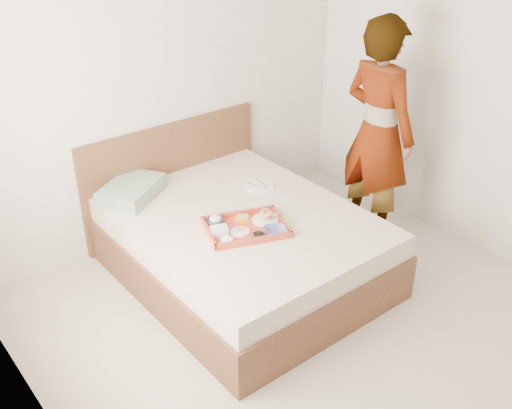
{
  "coord_description": "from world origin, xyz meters",
  "views": [
    {
      "loc": [
        -2.32,
        -2.04,
        2.73
      ],
      "look_at": [
        0.02,
        0.9,
        0.65
      ],
      "focal_mm": 41.97,
      "sensor_mm": 36.0,
      "label": 1
    }
  ],
  "objects": [
    {
      "name": "plastic_tub",
      "position": [
        -0.32,
        0.88,
        0.57
      ],
      "size": [
        0.14,
        0.13,
        0.05
      ],
      "primitive_type": "cube",
      "rotation": [
        0.0,
        0.0,
        -0.36
      ],
      "color": "silver",
      "rests_on": "tray"
    },
    {
      "name": "pillow",
      "position": [
        -0.52,
        1.76,
        0.59
      ],
      "size": [
        0.62,
        0.56,
        0.12
      ],
      "primitive_type": "cube",
      "rotation": [
        0.0,
        0.0,
        0.56
      ],
      "color": "gray",
      "rests_on": "bed"
    },
    {
      "name": "meat_plate",
      "position": [
        -0.2,
        0.8,
        0.55
      ],
      "size": [
        0.18,
        0.18,
        0.01
      ],
      "primitive_type": "cylinder",
      "rotation": [
        0.0,
        0.0,
        -0.36
      ],
      "color": "white",
      "rests_on": "tray"
    },
    {
      "name": "wall_back",
      "position": [
        0.0,
        2.0,
        1.3
      ],
      "size": [
        3.5,
        0.01,
        2.6
      ],
      "primitive_type": "cube",
      "color": "silver",
      "rests_on": "ground"
    },
    {
      "name": "dinner_plate",
      "position": [
        0.37,
        1.3,
        0.54
      ],
      "size": [
        0.27,
        0.27,
        0.01
      ],
      "primitive_type": "cylinder",
      "rotation": [
        0.0,
        0.0,
        0.05
      ],
      "color": "white",
      "rests_on": "bed"
    },
    {
      "name": "navy_bowl_big",
      "position": [
        -0.01,
        0.64,
        0.56
      ],
      "size": [
        0.2,
        0.2,
        0.04
      ],
      "primitive_type": "imported",
      "rotation": [
        0.0,
        0.0,
        -0.36
      ],
      "color": "#171C45",
      "rests_on": "tray"
    },
    {
      "name": "tray",
      "position": [
        -0.13,
        0.82,
        0.56
      ],
      "size": [
        0.66,
        0.57,
        0.05
      ],
      "primitive_type": "cube",
      "rotation": [
        0.0,
        0.0,
        -0.36
      ],
      "color": "#C8482E",
      "rests_on": "bed"
    },
    {
      "name": "sauce_dish",
      "position": [
        -0.14,
        0.67,
        0.56
      ],
      "size": [
        0.1,
        0.1,
        0.03
      ],
      "primitive_type": "cylinder",
      "rotation": [
        0.0,
        0.0,
        -0.36
      ],
      "color": "black",
      "rests_on": "tray"
    },
    {
      "name": "bed",
      "position": [
        -0.03,
        1.0,
        0.27
      ],
      "size": [
        1.65,
        2.0,
        0.53
      ],
      "primitive_type": "cube",
      "color": "brown",
      "rests_on": "ground"
    },
    {
      "name": "cheese_round",
      "position": [
        -0.34,
        0.76,
        0.56
      ],
      "size": [
        0.1,
        0.1,
        0.03
      ],
      "primitive_type": "cylinder",
      "rotation": [
        0.0,
        0.0,
        -0.36
      ],
      "color": "white",
      "rests_on": "tray"
    },
    {
      "name": "headboard",
      "position": [
        -0.03,
        1.97,
        0.47
      ],
      "size": [
        1.65,
        0.06,
        0.95
      ],
      "primitive_type": "cube",
      "color": "brown",
      "rests_on": "ground"
    },
    {
      "name": "bread_plate",
      "position": [
        -0.07,
        0.93,
        0.55
      ],
      "size": [
        0.17,
        0.17,
        0.01
      ],
      "primitive_type": "cylinder",
      "rotation": [
        0.0,
        0.0,
        -0.36
      ],
      "color": "orange",
      "rests_on": "tray"
    },
    {
      "name": "ground",
      "position": [
        0.0,
        0.0,
        0.0
      ],
      "size": [
        3.5,
        4.0,
        0.01
      ],
      "primitive_type": "cube",
      "color": "beige",
      "rests_on": "ground"
    },
    {
      "name": "wall_left",
      "position": [
        -1.75,
        0.0,
        1.3
      ],
      "size": [
        0.01,
        4.0,
        2.6
      ],
      "primitive_type": "cube",
      "color": "silver",
      "rests_on": "ground"
    },
    {
      "name": "person",
      "position": [
        1.2,
        0.82,
        0.93
      ],
      "size": [
        0.46,
        0.69,
        1.86
      ],
      "primitive_type": "imported",
      "rotation": [
        0.0,
        0.0,
        1.55
      ],
      "color": "silver",
      "rests_on": "ground"
    },
    {
      "name": "salad_bowl",
      "position": [
        -0.26,
        1.01,
        0.56
      ],
      "size": [
        0.16,
        0.16,
        0.04
      ],
      "primitive_type": "imported",
      "rotation": [
        0.0,
        0.0,
        -0.36
      ],
      "color": "#171C45",
      "rests_on": "tray"
    },
    {
      "name": "prawn_plate",
      "position": [
        0.05,
        0.82,
        0.55
      ],
      "size": [
        0.25,
        0.25,
        0.01
      ],
      "primitive_type": "cylinder",
      "rotation": [
        0.0,
        0.0,
        -0.36
      ],
      "color": "white",
      "rests_on": "tray"
    }
  ]
}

